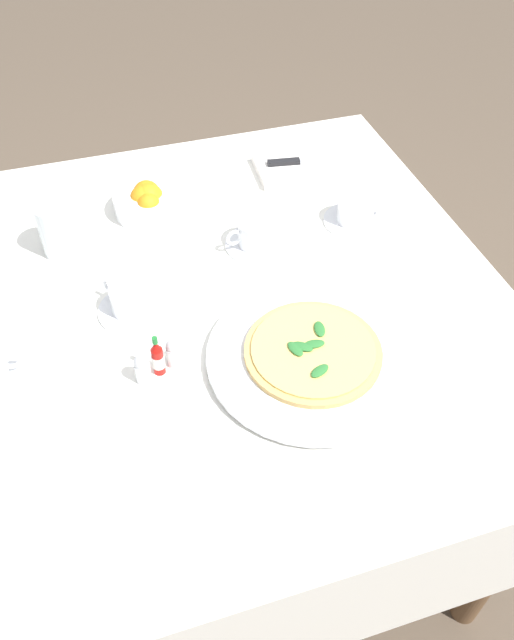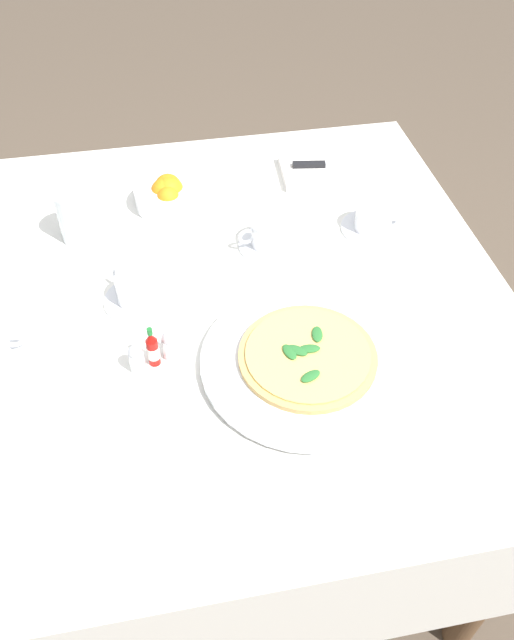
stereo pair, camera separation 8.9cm
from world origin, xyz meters
The scene contains 14 objects.
ground_plane centered at (0.00, 0.00, 0.00)m, with size 8.00×8.00×0.00m, color brown.
dining_table centered at (0.00, 0.00, 0.60)m, with size 1.12×1.12×0.73m.
pizza_plate centered at (0.13, -0.20, 0.75)m, with size 0.36×0.36×0.02m.
pizza centered at (0.13, -0.20, 0.76)m, with size 0.23×0.23×0.02m.
coffee_cup_far_right centered at (-0.14, 0.01, 0.76)m, with size 0.13×0.13×0.06m.
coffee_cup_left_edge centered at (0.13, 0.12, 0.76)m, with size 0.13×0.13×0.06m.
coffee_cup_back_corner centered at (0.36, 0.13, 0.76)m, with size 0.13×0.13×0.06m.
water_glass_far_left centered at (-0.24, 0.22, 0.78)m, with size 0.08×0.08×0.11m.
napkin_folded centered at (0.32, 0.35, 0.74)m, with size 0.23×0.14×0.02m.
dinner_knife centered at (0.32, 0.35, 0.76)m, with size 0.20×0.05×0.01m.
citrus_bowl centered at (-0.05, 0.30, 0.76)m, with size 0.15×0.15×0.07m.
hot_sauce_bottle centered at (-0.12, -0.15, 0.77)m, with size 0.02×0.02×0.08m.
salt_shaker centered at (-0.09, -0.14, 0.76)m, with size 0.03×0.03×0.06m.
pepper_shaker centered at (-0.15, -0.16, 0.76)m, with size 0.03×0.03×0.06m.
Camera 2 is at (-0.07, -0.86, 1.55)m, focal length 35.31 mm.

